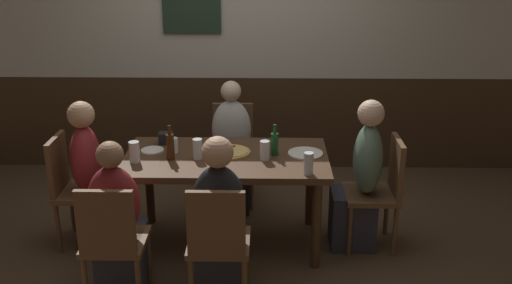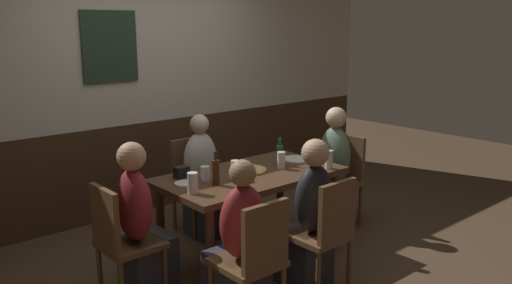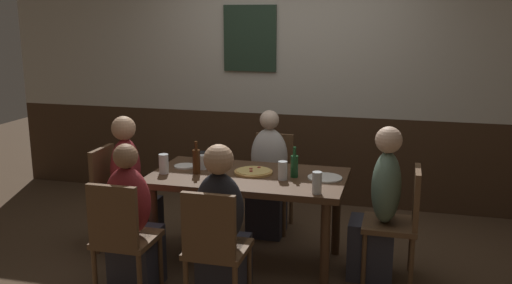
{
  "view_description": "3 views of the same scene",
  "coord_description": "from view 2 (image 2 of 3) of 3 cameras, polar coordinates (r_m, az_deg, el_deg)",
  "views": [
    {
      "loc": [
        0.3,
        -4.16,
        2.37
      ],
      "look_at": [
        0.23,
        -0.1,
        0.89
      ],
      "focal_mm": 41.63,
      "sensor_mm": 36.0,
      "label": 1
    },
    {
      "loc": [
        -2.7,
        -3.17,
        1.94
      ],
      "look_at": [
        0.11,
        0.05,
        0.98
      ],
      "focal_mm": 36.65,
      "sensor_mm": 36.0,
      "label": 2
    },
    {
      "loc": [
        1.15,
        -4.1,
        1.98
      ],
      "look_at": [
        0.03,
        0.14,
        0.98
      ],
      "focal_mm": 39.3,
      "sensor_mm": 36.0,
      "label": 3
    }
  ],
  "objects": [
    {
      "name": "pint_glass_stout",
      "position": [
        4.15,
        -2.27,
        -3.19
      ],
      "size": [
        0.07,
        0.07,
        0.16
      ],
      "color": "silver",
      "rests_on": "dining_table"
    },
    {
      "name": "beer_bottle_brown",
      "position": [
        4.01,
        -4.42,
        -3.24
      ],
      "size": [
        0.06,
        0.06,
        0.26
      ],
      "color": "#42230F",
      "rests_on": "dining_table"
    },
    {
      "name": "plate_white_small",
      "position": [
        4.08,
        -7.69,
        -4.5
      ],
      "size": [
        0.18,
        0.18,
        0.01
      ],
      "primitive_type": "cylinder",
      "color": "white",
      "rests_on": "dining_table"
    },
    {
      "name": "person_head_west",
      "position": [
        3.87,
        -12.4,
        -9.63
      ],
      "size": [
        0.37,
        0.34,
        1.16
      ],
      "color": "#2D2D38",
      "rests_on": "ground_plane"
    },
    {
      "name": "person_head_east",
      "position": [
        5.1,
        8.19,
        -3.85
      ],
      "size": [
        0.37,
        0.34,
        1.18
      ],
      "color": "#2D2D38",
      "rests_on": "ground_plane"
    },
    {
      "name": "beer_bottle_green",
      "position": [
        4.57,
        2.6,
        -1.36
      ],
      "size": [
        0.06,
        0.06,
        0.24
      ],
      "color": "#194723",
      "rests_on": "dining_table"
    },
    {
      "name": "pint_glass_amber",
      "position": [
        4.13,
        -5.57,
        -3.54
      ],
      "size": [
        0.07,
        0.07,
        0.12
      ],
      "color": "silver",
      "rests_on": "dining_table"
    },
    {
      "name": "condiment_caddy",
      "position": [
        4.25,
        -8.13,
        -3.25
      ],
      "size": [
        0.11,
        0.09,
        0.09
      ],
      "primitive_type": "cube",
      "color": "black",
      "rests_on": "dining_table"
    },
    {
      "name": "chair_mid_far",
      "position": [
        5.04,
        -6.8,
        -4.06
      ],
      "size": [
        0.4,
        0.4,
        0.88
      ],
      "color": "brown",
      "rests_on": "ground_plane"
    },
    {
      "name": "pizza",
      "position": [
        4.39,
        -0.84,
        -3.04
      ],
      "size": [
        0.31,
        0.31,
        0.03
      ],
      "color": "tan",
      "rests_on": "dining_table"
    },
    {
      "name": "ground_plane",
      "position": [
        4.59,
        -0.6,
        -12.32
      ],
      "size": [
        12.0,
        12.0,
        0.0
      ],
      "primitive_type": "plane",
      "color": "#4C3826"
    },
    {
      "name": "chair_mid_near",
      "position": [
        3.85,
        7.58,
        -9.48
      ],
      "size": [
        0.4,
        0.4,
        0.88
      ],
      "color": "brown",
      "rests_on": "ground_plane"
    },
    {
      "name": "wall_back",
      "position": [
        5.56,
        -11.82,
        5.83
      ],
      "size": [
        6.4,
        0.13,
        2.6
      ],
      "color": "#3D2819",
      "rests_on": "ground_plane"
    },
    {
      "name": "beer_glass_half",
      "position": [
        4.49,
        7.96,
        -1.99
      ],
      "size": [
        0.07,
        0.07,
        0.16
      ],
      "color": "silver",
      "rests_on": "dining_table"
    },
    {
      "name": "person_mid_far",
      "position": [
        4.92,
        -5.72,
        -4.7
      ],
      "size": [
        0.34,
        0.37,
        1.14
      ],
      "color": "#2D2D38",
      "rests_on": "ground_plane"
    },
    {
      "name": "chair_head_west",
      "position": [
        3.8,
        -14.57,
        -10.11
      ],
      "size": [
        0.4,
        0.4,
        0.88
      ],
      "color": "brown",
      "rests_on": "ground_plane"
    },
    {
      "name": "dining_table",
      "position": [
        4.36,
        -0.62,
        -4.54
      ],
      "size": [
        1.54,
        0.84,
        0.74
      ],
      "color": "#472D1C",
      "rests_on": "ground_plane"
    },
    {
      "name": "pint_glass_pale",
      "position": [
        4.46,
        2.77,
        -2.06
      ],
      "size": [
        0.07,
        0.07,
        0.15
      ],
      "color": "silver",
      "rests_on": "dining_table"
    },
    {
      "name": "chair_left_near",
      "position": [
        3.41,
        -0.16,
        -12.39
      ],
      "size": [
        0.4,
        0.4,
        0.88
      ],
      "color": "brown",
      "rests_on": "ground_plane"
    },
    {
      "name": "person_mid_near",
      "position": [
        3.95,
        5.8,
        -8.97
      ],
      "size": [
        0.34,
        0.37,
        1.15
      ],
      "color": "#2D2D38",
      "rests_on": "ground_plane"
    },
    {
      "name": "person_left_near",
      "position": [
        3.54,
        -1.94,
        -12.01
      ],
      "size": [
        0.34,
        0.37,
        1.11
      ],
      "color": "#2D2D38",
      "rests_on": "ground_plane"
    },
    {
      "name": "chair_head_east",
      "position": [
        5.22,
        9.35,
        -3.57
      ],
      "size": [
        0.4,
        0.4,
        0.88
      ],
      "color": "brown",
      "rests_on": "ground_plane"
    },
    {
      "name": "highball_clear",
      "position": [
        3.83,
        -6.92,
        -4.59
      ],
      "size": [
        0.08,
        0.08,
        0.16
      ],
      "color": "silver",
      "rests_on": "dining_table"
    },
    {
      "name": "plate_white_large",
      "position": [
        4.77,
        4.46,
        -1.88
      ],
      "size": [
        0.27,
        0.27,
        0.01
      ],
      "primitive_type": "cylinder",
      "color": "white",
      "rests_on": "dining_table"
    }
  ]
}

